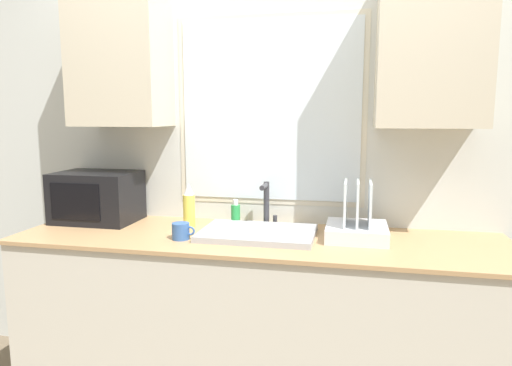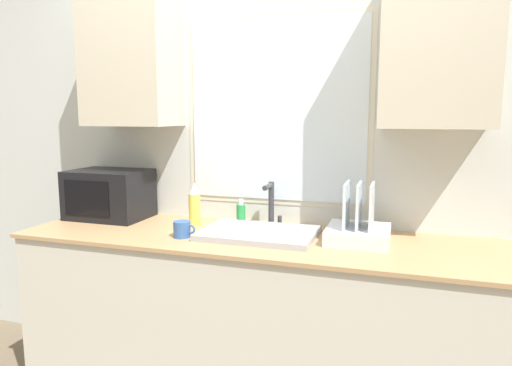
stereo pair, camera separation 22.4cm
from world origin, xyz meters
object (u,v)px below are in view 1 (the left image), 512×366
at_px(spray_bottle, 189,206).
at_px(soap_bottle, 236,214).
at_px(faucet, 267,201).
at_px(dish_rack, 357,226).
at_px(microwave, 97,197).
at_px(mug_near_sink, 181,231).

distance_m(spray_bottle, soap_bottle, 0.26).
bearing_deg(faucet, dish_rack, -18.17).
height_order(faucet, microwave, microwave).
relative_size(microwave, mug_near_sink, 3.86).
height_order(faucet, soap_bottle, faucet).
bearing_deg(faucet, spray_bottle, -166.11).
bearing_deg(microwave, mug_near_sink, -23.57).
xyz_separation_m(faucet, dish_rack, (0.49, -0.16, -0.08)).
distance_m(dish_rack, soap_bottle, 0.69).
bearing_deg(dish_rack, faucet, 161.83).
bearing_deg(soap_bottle, microwave, -173.83).
distance_m(faucet, microwave, 0.99).
xyz_separation_m(faucet, microwave, (-0.98, -0.09, 0.00)).
bearing_deg(spray_bottle, soap_bottle, 23.66).
relative_size(faucet, spray_bottle, 1.02).
relative_size(faucet, microwave, 0.55).
xyz_separation_m(microwave, spray_bottle, (0.57, -0.02, -0.03)).
relative_size(faucet, dish_rack, 0.79).
height_order(microwave, spray_bottle, microwave).
height_order(dish_rack, spray_bottle, dish_rack).
height_order(microwave, mug_near_sink, microwave).
bearing_deg(microwave, soap_bottle, 6.17).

